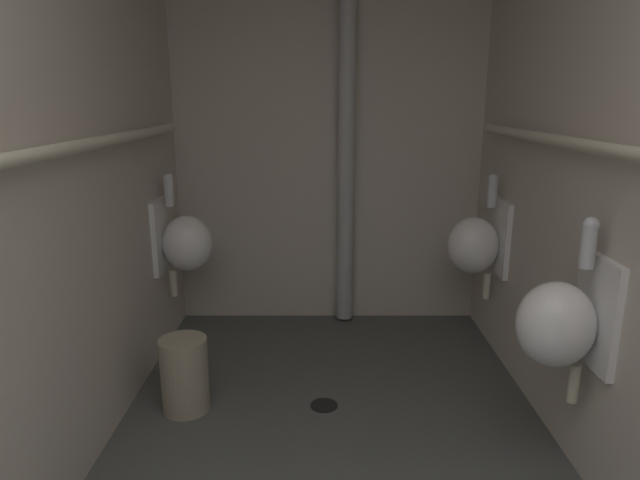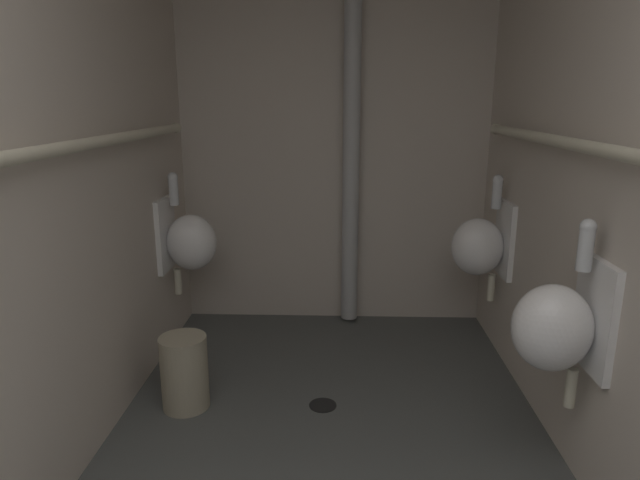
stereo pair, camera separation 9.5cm
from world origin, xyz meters
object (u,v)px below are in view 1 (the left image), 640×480
Objects in this scene: urinal_right_far at (478,244)px; urinal_left_mid at (185,242)px; urinal_right_mid at (563,322)px; standpipe_back_wall at (348,138)px; waste_bin at (186,374)px; floor_drain at (325,405)px.

urinal_left_mid is at bearing 178.57° from urinal_right_far.
standpipe_back_wall is (-0.76, 1.64, 0.58)m from urinal_right_mid.
urinal_right_far reaches higher than waste_bin.
urinal_right_far reaches higher than floor_drain.
floor_drain is at bearing -97.60° from standpipe_back_wall.
urinal_left_mid is at bearing 101.60° from waste_bin.
floor_drain is at bearing 2.31° from waste_bin.
waste_bin is at bearing -126.26° from standpipe_back_wall.
urinal_left_mid and urinal_right_mid have the same top height.
standpipe_back_wall is 1.78m from waste_bin.
urinal_right_far is (1.75, -0.04, 0.00)m from urinal_left_mid.
standpipe_back_wall reaches higher than urinal_left_mid.
waste_bin is at bearing -157.00° from urinal_right_far.
urinal_right_mid is at bearing -34.95° from urinal_left_mid.
urinal_right_far is 1.07m from standpipe_back_wall.
urinal_right_mid is 1.75m from waste_bin.
waste_bin is (-1.60, -0.68, -0.49)m from urinal_right_far.
urinal_right_mid is 1.18m from urinal_right_far.
urinal_right_far is 5.39× the size of floor_drain.
urinal_left_mid is 1.00× the size of urinal_right_mid.
standpipe_back_wall reaches higher than floor_drain.
urinal_left_mid and urinal_right_far have the same top height.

